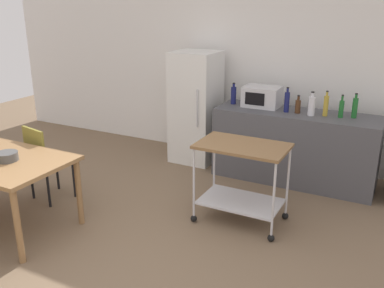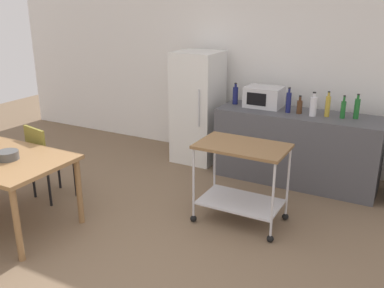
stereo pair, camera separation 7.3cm
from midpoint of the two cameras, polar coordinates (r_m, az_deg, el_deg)
ground_plane at (r=3.97m, az=-11.09°, el=-15.75°), size 12.00×12.00×0.00m
back_wall at (r=6.14m, az=7.02°, el=11.44°), size 8.40×0.12×2.90m
kitchen_counter at (r=5.54m, az=13.12°, el=-0.38°), size 2.00×0.64×0.90m
chair_olive at (r=5.13m, az=-19.39°, el=-1.76°), size 0.48×0.48×0.89m
refrigerator at (r=6.03m, az=0.16°, el=4.91°), size 0.60×0.63×1.55m
kitchen_cart at (r=4.38m, az=6.17°, el=-3.50°), size 0.91×0.57×0.85m
bottle_olive_oil at (r=5.70m, az=5.20°, el=6.54°), size 0.07×0.07×0.28m
microwave at (r=5.60m, az=8.96°, el=6.26°), size 0.46×0.35×0.26m
bottle_soda at (r=5.38m, az=12.16°, el=5.55°), size 0.06×0.06×0.31m
bottle_sesame_oil at (r=5.37m, az=13.57°, el=4.95°), size 0.07×0.07×0.22m
bottle_vinegar at (r=5.29m, az=15.29°, el=4.98°), size 0.08×0.08×0.29m
bottle_hot_sauce at (r=5.31m, az=17.06°, el=4.95°), size 0.06×0.06×0.30m
bottle_sparkling_water at (r=5.30m, az=18.93°, el=4.52°), size 0.06×0.06×0.27m
bottle_wine at (r=5.33m, az=20.54°, el=4.58°), size 0.06×0.06×0.29m
fruit_bowl at (r=4.49m, az=-23.89°, el=-1.53°), size 0.21×0.21×0.08m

